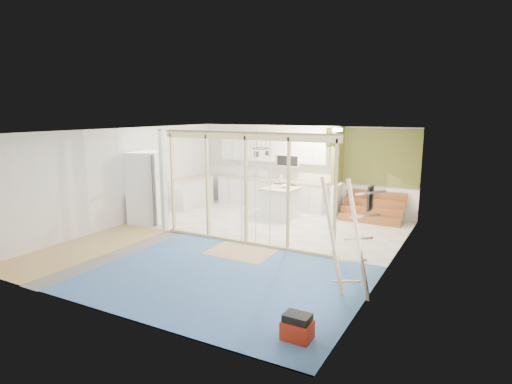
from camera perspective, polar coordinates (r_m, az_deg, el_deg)
The scene contains 17 objects.
room at distance 9.81m, azimuth -2.89°, elevation 0.54°, with size 7.01×8.01×2.61m.
floor_overlays at distance 10.13m, azimuth -2.28°, elevation -6.64°, with size 7.00×8.00×0.03m.
stud_frame at distance 9.89m, azimuth -4.11°, elevation 2.31°, with size 4.66×0.14×2.60m.
base_cabinets at distance 13.61m, azimuth -1.29°, elevation -0.14°, with size 4.45×2.24×0.93m.
upper_cabinets at distance 13.47m, azimuth 2.50°, elevation 5.55°, with size 3.60×0.41×0.85m.
green_partition at distance 12.45m, azimuth 14.17°, elevation 0.74°, with size 2.25×1.51×2.60m.
pot_rack at distance 11.50m, azimuth 0.69°, elevation 5.55°, with size 0.52×0.52×0.72m.
sheathing_panel at distance 6.66m, azimuth 14.05°, elevation -4.69°, with size 0.02×4.00×2.60m, color #A38958.
electrical_panel at distance 7.16m, azimuth 15.01°, elevation -0.78°, with size 0.04×0.30×0.40m, color #3B3B40.
ceiling_light at distance 11.82m, azimuth 10.66°, elevation 8.15°, with size 0.32×0.32×0.08m, color #FFEABF.
fridge at distance 12.08m, azimuth -14.42°, elevation 0.59°, with size 1.12×1.08×1.96m.
island at distance 12.15m, azimuth 3.29°, elevation -1.56°, with size 0.98×0.98×0.91m.
bowl at distance 12.11m, azimuth 3.97°, elevation 0.75°, with size 0.29×0.29×0.07m, color beige.
soap_bottle_a at distance 13.79m, azimuth 0.46°, elevation 2.65°, with size 0.13×0.13×0.33m, color #AEB1C2.
soap_bottle_b at distance 13.37m, azimuth 3.42°, elevation 2.07°, with size 0.08×0.09×0.19m, color silver.
toolbox at distance 6.03m, azimuth 5.52°, elevation -17.59°, with size 0.40×0.30×0.38m.
ladder at distance 7.11m, azimuth 12.22°, elevation -6.07°, with size 1.06×0.07×1.97m.
Camera 1 is at (5.03, -8.24, 3.03)m, focal length 30.00 mm.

